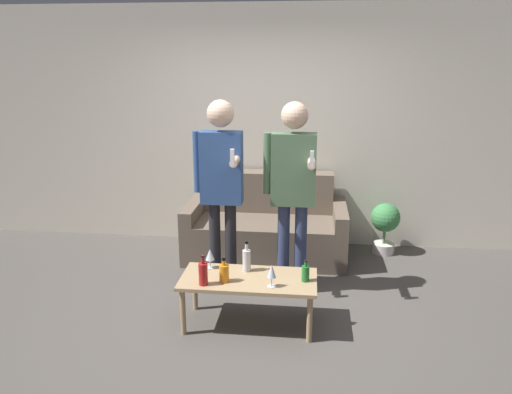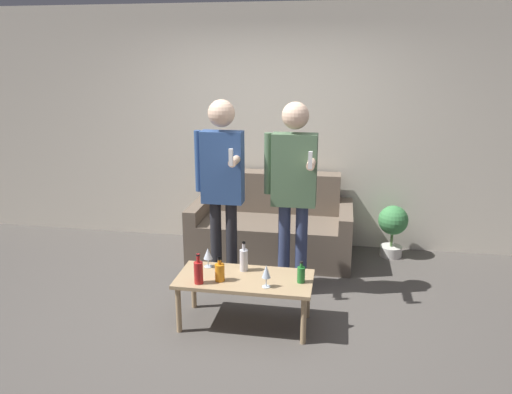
{
  "view_description": "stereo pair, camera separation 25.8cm",
  "coord_description": "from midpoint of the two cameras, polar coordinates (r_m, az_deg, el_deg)",
  "views": [
    {
      "loc": [
        0.53,
        -3.68,
        2.14
      ],
      "look_at": [
        0.06,
        0.5,
        0.95
      ],
      "focal_mm": 35.0,
      "sensor_mm": 36.0,
      "label": 1
    },
    {
      "loc": [
        0.79,
        -3.64,
        2.14
      ],
      "look_at": [
        0.06,
        0.5,
        0.95
      ],
      "focal_mm": 35.0,
      "sensor_mm": 36.0,
      "label": 2
    }
  ],
  "objects": [
    {
      "name": "ground_plane",
      "position": [
        4.29,
        -0.22,
        -14.13
      ],
      "size": [
        16.0,
        16.0,
        0.0
      ],
      "primitive_type": "plane",
      "color": "#514C47"
    },
    {
      "name": "wall_back",
      "position": [
        5.72,
        3.27,
        7.83
      ],
      "size": [
        8.0,
        0.06,
        2.7
      ],
      "color": "beige",
      "rests_on": "ground_plane"
    },
    {
      "name": "couch",
      "position": [
        5.52,
        3.17,
        -3.54
      ],
      "size": [
        1.73,
        0.86,
        0.89
      ],
      "color": "#6B5B4C",
      "rests_on": "ground_plane"
    },
    {
      "name": "coffee_table",
      "position": [
        4.09,
        0.53,
        -9.8
      ],
      "size": [
        1.1,
        0.51,
        0.42
      ],
      "color": "tan",
      "rests_on": "ground_plane"
    },
    {
      "name": "bottle_orange",
      "position": [
        3.99,
        7.05,
        -8.76
      ],
      "size": [
        0.06,
        0.06,
        0.18
      ],
      "color": "#23752D",
      "rests_on": "coffee_table"
    },
    {
      "name": "bottle_green",
      "position": [
        3.99,
        -2.3,
        -8.55
      ],
      "size": [
        0.08,
        0.08,
        0.19
      ],
      "color": "orange",
      "rests_on": "coffee_table"
    },
    {
      "name": "bottle_dark",
      "position": [
        4.16,
        0.39,
        -7.16
      ],
      "size": [
        0.07,
        0.07,
        0.25
      ],
      "color": "silver",
      "rests_on": "coffee_table"
    },
    {
      "name": "bottle_yellow",
      "position": [
        3.95,
        -4.71,
        -8.54
      ],
      "size": [
        0.07,
        0.07,
        0.25
      ],
      "color": "#B21E1E",
      "rests_on": "coffee_table"
    },
    {
      "name": "wine_glass_near",
      "position": [
        3.87,
        3.11,
        -8.58
      ],
      "size": [
        0.07,
        0.07,
        0.18
      ],
      "color": "silver",
      "rests_on": "coffee_table"
    },
    {
      "name": "wine_glass_far",
      "position": [
        4.23,
        -3.77,
        -6.54
      ],
      "size": [
        0.08,
        0.08,
        0.17
      ],
      "color": "silver",
      "rests_on": "coffee_table"
    },
    {
      "name": "person_standing_left",
      "position": [
        4.46,
        -2.25,
        2.15
      ],
      "size": [
        0.44,
        0.44,
        1.78
      ],
      "color": "#232328",
      "rests_on": "ground_plane"
    },
    {
      "name": "person_standing_right",
      "position": [
        4.42,
        5.97,
        1.67
      ],
      "size": [
        0.46,
        0.44,
        1.77
      ],
      "color": "navy",
      "rests_on": "ground_plane"
    },
    {
      "name": "potted_plant",
      "position": [
        5.69,
        16.63,
        -3.14
      ],
      "size": [
        0.32,
        0.32,
        0.58
      ],
      "color": "silver",
      "rests_on": "ground_plane"
    }
  ]
}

